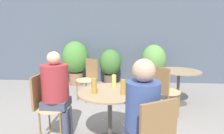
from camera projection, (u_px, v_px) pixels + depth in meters
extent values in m
cube|color=#4C5666|center=(113.00, 33.00, 5.27)|extent=(10.00, 0.06, 3.00)
cylinder|color=#514C47|center=(110.00, 117.00, 2.33)|extent=(0.06, 0.06, 0.68)
cylinder|color=#997F5B|center=(110.00, 92.00, 2.27)|extent=(0.83, 0.83, 0.02)
cylinder|color=#514C47|center=(177.00, 103.00, 3.76)|extent=(0.40, 0.40, 0.01)
cylinder|color=#514C47|center=(178.00, 87.00, 3.70)|extent=(0.06, 0.06, 0.68)
cylinder|color=#997F5B|center=(179.00, 71.00, 3.64)|extent=(0.87, 0.87, 0.02)
cylinder|color=tan|center=(54.00, 107.00, 2.38)|extent=(0.43, 0.43, 0.02)
cylinder|color=olive|center=(49.00, 118.00, 2.57)|extent=(0.02, 0.02, 0.45)
cylinder|color=olive|center=(40.00, 128.00, 2.29)|extent=(0.02, 0.02, 0.45)
cylinder|color=olive|center=(68.00, 119.00, 2.54)|extent=(0.02, 0.02, 0.45)
cylinder|color=olive|center=(61.00, 129.00, 2.27)|extent=(0.02, 0.02, 0.45)
cube|color=olive|center=(39.00, 91.00, 2.35)|extent=(0.04, 0.36, 0.44)
cube|color=olive|center=(159.00, 127.00, 1.41)|extent=(0.33, 0.20, 0.44)
cylinder|color=tan|center=(86.00, 80.00, 3.85)|extent=(0.43, 0.43, 0.02)
cylinder|color=olive|center=(95.00, 90.00, 3.91)|extent=(0.02, 0.02, 0.45)
cylinder|color=olive|center=(86.00, 88.00, 4.09)|extent=(0.02, 0.02, 0.45)
cylinder|color=olive|center=(86.00, 93.00, 3.70)|extent=(0.02, 0.02, 0.45)
cylinder|color=olive|center=(77.00, 91.00, 3.87)|extent=(0.02, 0.02, 0.45)
cube|color=olive|center=(92.00, 69.00, 3.96)|extent=(0.32, 0.23, 0.44)
cylinder|color=tan|center=(168.00, 92.00, 3.05)|extent=(0.43, 0.43, 0.02)
cylinder|color=olive|center=(156.00, 103.00, 3.14)|extent=(0.02, 0.02, 0.45)
cylinder|color=olive|center=(168.00, 109.00, 2.91)|extent=(0.02, 0.02, 0.45)
cylinder|color=olive|center=(166.00, 100.00, 3.28)|extent=(0.02, 0.02, 0.45)
cylinder|color=olive|center=(179.00, 105.00, 3.05)|extent=(0.02, 0.02, 0.45)
cube|color=olive|center=(161.00, 80.00, 2.91)|extent=(0.23, 0.31, 0.44)
cylinder|color=#42475B|center=(65.00, 127.00, 2.33)|extent=(0.11, 0.11, 0.45)
cylinder|color=#42475B|center=(69.00, 121.00, 2.48)|extent=(0.11, 0.11, 0.45)
cube|color=#42475B|center=(56.00, 103.00, 2.36)|extent=(0.34, 0.31, 0.11)
cylinder|color=#9E2D33|center=(55.00, 82.00, 2.31)|extent=(0.35, 0.35, 0.47)
sphere|color=#DBAD89|center=(54.00, 58.00, 2.26)|extent=(0.17, 0.17, 0.17)
cube|color=#42475B|center=(142.00, 133.00, 1.65)|extent=(0.38, 0.39, 0.09)
cylinder|color=#384C84|center=(143.00, 105.00, 1.60)|extent=(0.31, 0.31, 0.45)
sphere|color=tan|center=(144.00, 70.00, 1.55)|extent=(0.21, 0.21, 0.21)
cylinder|color=#B28433|center=(123.00, 87.00, 2.12)|extent=(0.06, 0.06, 0.19)
cylinder|color=#DBC65B|center=(114.00, 81.00, 2.45)|extent=(0.06, 0.06, 0.17)
cylinder|color=#B28433|center=(94.00, 86.00, 2.17)|extent=(0.07, 0.07, 0.19)
cylinder|color=#93664C|center=(76.00, 79.00, 5.17)|extent=(0.40, 0.40, 0.35)
ellipsoid|color=#4C8938|center=(75.00, 57.00, 5.05)|extent=(0.75, 0.75, 0.92)
cylinder|color=brown|center=(110.00, 80.00, 5.15)|extent=(0.38, 0.38, 0.30)
ellipsoid|color=#427533|center=(110.00, 62.00, 5.06)|extent=(0.64, 0.64, 0.74)
cylinder|color=#47423D|center=(153.00, 80.00, 4.93)|extent=(0.46, 0.46, 0.38)
ellipsoid|color=#609947|center=(154.00, 59.00, 4.83)|extent=(0.67, 0.67, 0.81)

